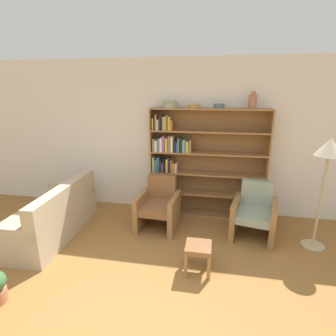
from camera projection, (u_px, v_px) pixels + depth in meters
wall_back at (179, 138)px, 4.76m from camera, size 12.00×0.06×2.75m
bookshelf at (195, 163)px, 4.65m from camera, size 2.02×0.30×1.92m
bowl_stoneware at (170, 104)px, 4.43m from camera, size 0.26×0.26×0.11m
bowl_slate at (194, 106)px, 4.36m from camera, size 0.20×0.20×0.07m
bowl_copper at (219, 106)px, 4.29m from camera, size 0.19×0.19×0.07m
vase_tall at (253, 101)px, 4.18m from camera, size 0.13×0.13×0.27m
couch at (51, 217)px, 4.11m from camera, size 0.92×1.77×0.84m
armchair_leather at (159, 206)px, 4.34m from camera, size 0.68×0.72×0.83m
armchair_cushioned at (254, 213)px, 4.08m from camera, size 0.77×0.80×0.83m
floor_lamp at (328, 156)px, 3.48m from camera, size 0.36×0.36×1.61m
footstool at (198, 250)px, 3.25m from camera, size 0.32×0.32×0.37m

